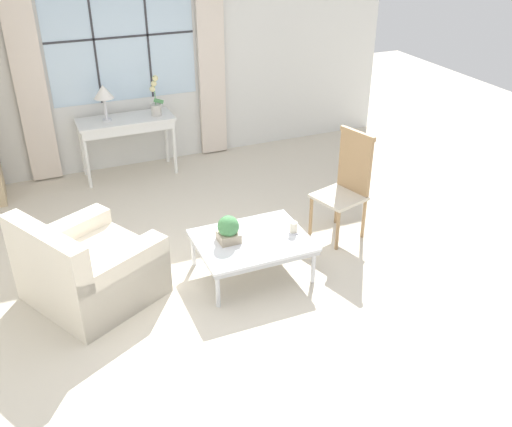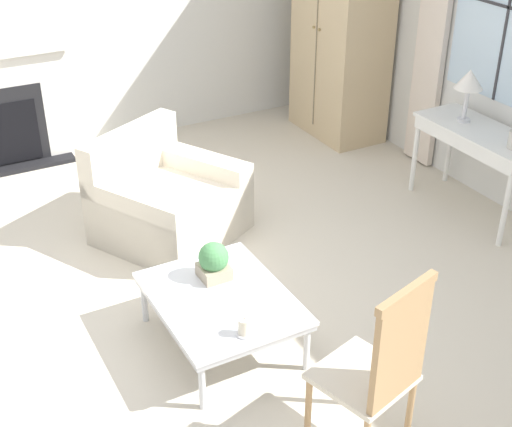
% 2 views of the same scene
% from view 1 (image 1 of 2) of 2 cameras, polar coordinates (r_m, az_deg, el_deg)
% --- Properties ---
extents(ground_plane, '(14.00, 14.00, 0.00)m').
position_cam_1_polar(ground_plane, '(5.20, -4.82, -7.46)').
color(ground_plane, beige).
extents(wall_back_windowed, '(7.20, 0.14, 2.80)m').
position_cam_1_polar(wall_back_windowed, '(7.33, -13.19, 15.00)').
color(wall_back_windowed, silver).
rests_on(wall_back_windowed, ground_plane).
extents(console_table, '(1.15, 0.48, 0.74)m').
position_cam_1_polar(console_table, '(7.22, -12.89, 8.60)').
color(console_table, white).
rests_on(console_table, ground_plane).
extents(table_lamp, '(0.23, 0.23, 0.44)m').
position_cam_1_polar(table_lamp, '(7.04, -15.01, 11.56)').
color(table_lamp, silver).
rests_on(table_lamp, console_table).
extents(potted_orchid, '(0.16, 0.13, 0.49)m').
position_cam_1_polar(potted_orchid, '(7.17, -10.01, 10.98)').
color(potted_orchid, '#BCB7AD').
rests_on(potted_orchid, console_table).
extents(armchair_upholstered, '(1.28, 1.30, 0.83)m').
position_cam_1_polar(armchair_upholstered, '(5.13, -16.37, -5.48)').
color(armchair_upholstered, beige).
rests_on(armchair_upholstered, ground_plane).
extents(side_chair_wooden, '(0.54, 0.54, 1.10)m').
position_cam_1_polar(side_chair_wooden, '(5.79, 9.13, 3.30)').
color(side_chair_wooden, beige).
rests_on(side_chair_wooden, ground_plane).
extents(coffee_table, '(1.01, 0.79, 0.37)m').
position_cam_1_polar(coffee_table, '(5.19, -0.40, -2.93)').
color(coffee_table, silver).
rests_on(coffee_table, ground_plane).
extents(potted_plant_small, '(0.19, 0.19, 0.25)m').
position_cam_1_polar(potted_plant_small, '(5.09, -2.78, -1.59)').
color(potted_plant_small, tan).
rests_on(potted_plant_small, coffee_table).
extents(pillar_candle, '(0.10, 0.10, 0.12)m').
position_cam_1_polar(pillar_candle, '(5.25, 3.78, -1.45)').
color(pillar_candle, silver).
rests_on(pillar_candle, coffee_table).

